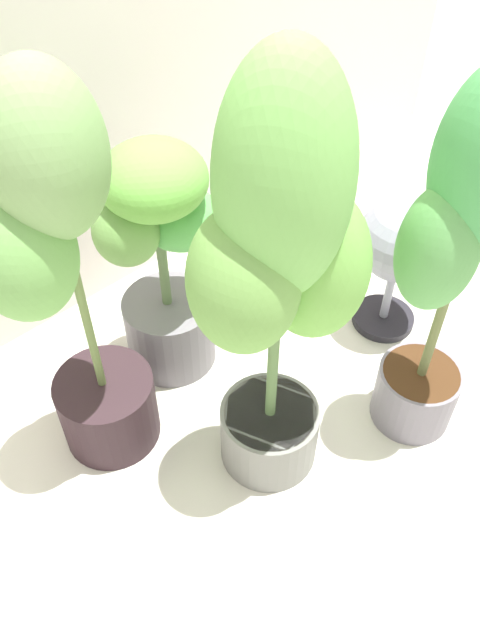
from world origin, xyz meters
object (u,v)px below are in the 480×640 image
potted_plant_back_left (62,278)px  potted_plant_center (279,272)px  potted_plant_back_center (162,259)px  floor_fan (400,245)px  potted_plant_front_right (455,251)px

potted_plant_back_left → potted_plant_center: bearing=-49.1°
potted_plant_center → potted_plant_back_center: bearing=87.0°
potted_plant_center → floor_fan: bearing=8.8°
potted_plant_front_right → floor_fan: bearing=47.9°
floor_fan → potted_plant_center: bearing=40.5°
potted_plant_center → floor_fan: (0.56, 0.09, -0.30)m
potted_plant_back_left → potted_plant_center: (0.27, -0.32, 0.06)m
potted_plant_back_left → potted_plant_center: potted_plant_center is taller
potted_plant_back_center → potted_plant_center: (-0.02, -0.41, 0.24)m
potted_plant_front_right → potted_plant_back_center: bearing=118.6°
potted_plant_front_right → floor_fan: size_ratio=2.22×
potted_plant_front_right → potted_plant_back_left: (-0.61, 0.48, -0.02)m
potted_plant_front_right → potted_plant_back_center: size_ratio=1.42×
potted_plant_back_left → floor_fan: potted_plant_back_left is taller
potted_plant_back_left → floor_fan: bearing=-15.4°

